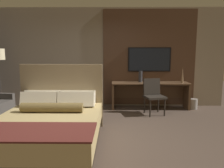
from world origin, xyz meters
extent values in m
plane|color=#4C3D33|center=(0.00, 0.00, 0.00)|extent=(16.00, 16.00, 0.00)
cube|color=gray|center=(0.00, 2.60, 1.40)|extent=(7.20, 0.06, 2.80)
cube|color=#4C3323|center=(1.45, 2.56, 1.40)|extent=(2.62, 0.03, 2.70)
cube|color=#33281E|center=(-0.64, -0.31, 0.11)|extent=(1.61, 1.99, 0.22)
cube|color=tan|center=(-0.64, -0.31, 0.37)|extent=(1.66, 2.05, 0.30)
cube|color=#56231E|center=(-0.64, -0.98, 0.53)|extent=(1.68, 0.72, 0.02)
cube|color=#7F6B4C|center=(-0.64, 0.76, 0.66)|extent=(1.70, 0.08, 1.32)
cube|color=beige|center=(-1.00, 0.62, 0.66)|extent=(0.70, 0.23, 0.31)
cube|color=beige|center=(-0.29, 0.62, 0.66)|extent=(0.70, 0.23, 0.31)
cube|color=beige|center=(-1.00, 0.41, 0.66)|extent=(0.70, 0.25, 0.32)
cube|color=beige|center=(-0.29, 0.41, 0.66)|extent=(0.70, 0.25, 0.32)
cylinder|color=brown|center=(-0.64, -0.01, 0.61)|extent=(1.08, 0.17, 0.17)
cube|color=brown|center=(1.45, 2.26, 0.71)|extent=(2.12, 0.54, 0.03)
cube|color=brown|center=(0.42, 2.26, 0.35)|extent=(0.06, 0.48, 0.70)
cube|color=brown|center=(2.48, 2.26, 0.35)|extent=(0.06, 0.48, 0.70)
cube|color=brown|center=(1.45, 2.51, 0.42)|extent=(2.00, 0.02, 0.35)
cube|color=black|center=(1.45, 2.52, 1.36)|extent=(1.21, 0.04, 0.68)
cube|color=black|center=(1.45, 2.50, 1.36)|extent=(1.14, 0.01, 0.63)
cube|color=#28231E|center=(1.46, 1.65, 0.45)|extent=(0.57, 0.56, 0.05)
cube|color=#28231E|center=(1.42, 1.84, 0.69)|extent=(0.45, 0.21, 0.42)
cylinder|color=black|center=(1.32, 1.43, 0.21)|extent=(0.04, 0.04, 0.43)
cylinder|color=black|center=(1.69, 1.52, 0.21)|extent=(0.04, 0.04, 0.43)
cylinder|color=black|center=(1.23, 1.78, 0.21)|extent=(0.04, 0.04, 0.43)
cylinder|color=black|center=(1.61, 1.87, 0.21)|extent=(0.04, 0.04, 0.43)
cube|color=#47423D|center=(-2.32, 1.48, 0.29)|extent=(0.68, 0.20, 0.58)
cylinder|color=#282623|center=(-2.50, 1.81, 0.01)|extent=(0.28, 0.28, 0.03)
cylinder|color=#332D28|center=(-2.50, 1.81, 0.71)|extent=(0.03, 0.03, 1.41)
cone|color=#846647|center=(2.32, 2.24, 0.95)|extent=(0.08, 0.08, 0.43)
cylinder|color=#333338|center=(1.18, 2.35, 0.89)|extent=(0.11, 0.11, 0.31)
cylinder|color=gray|center=(2.65, 2.21, 0.14)|extent=(0.22, 0.22, 0.28)
camera|label=1|loc=(0.46, -3.72, 1.58)|focal=35.00mm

